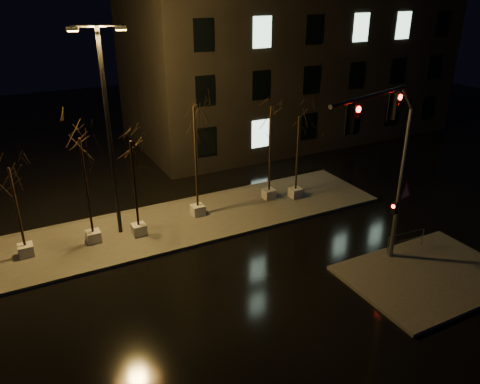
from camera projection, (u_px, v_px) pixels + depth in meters
ground at (236, 282)px, 19.78m from camera, size 90.00×90.00×0.00m
median at (184, 222)px, 24.61m from camera, size 22.00×5.00×0.15m
sidewalk_corner at (428, 275)px, 20.07m from camera, size 7.00×5.00×0.15m
building at (289, 40)px, 37.26m from camera, size 25.00×12.00×15.00m
tree_0 at (13, 189)px, 20.07m from camera, size 1.80×1.80×4.40m
tree_1 at (83, 163)px, 20.95m from camera, size 1.80×1.80×5.35m
tree_2 at (132, 163)px, 21.71m from camera, size 1.80×1.80×4.97m
tree_3 at (195, 132)px, 23.39m from camera, size 1.80×1.80×6.06m
tree_4 at (271, 128)px, 25.49m from camera, size 1.80×1.80×5.56m
tree_5 at (298, 135)px, 25.82m from camera, size 1.80×1.80×4.97m
traffic_signal_mast at (390, 155)px, 18.51m from camera, size 6.25×1.79×7.88m
streetlight_main at (108, 122)px, 21.19m from camera, size 2.45×0.77×9.84m
guard_rail_a at (406, 238)px, 21.69m from camera, size 2.05×0.22×0.89m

